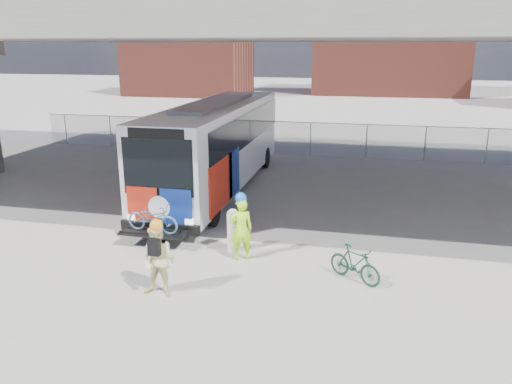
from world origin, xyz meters
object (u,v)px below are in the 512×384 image
(cyclist_tan, at_px, (158,260))
(bike_parked, at_px, (355,264))
(bus, at_px, (217,139))
(bollard, at_px, (233,229))
(cyclist_hivis, at_px, (241,228))

(cyclist_tan, distance_m, bike_parked, 4.94)
(bus, height_order, cyclist_tan, bus)
(bollard, height_order, cyclist_hivis, cyclist_hivis)
(bus, distance_m, bollard, 6.93)
(cyclist_tan, bearing_deg, bike_parked, 22.82)
(bike_parked, bearing_deg, bus, 72.64)
(cyclist_hivis, relative_size, bike_parked, 1.27)
(bollard, xyz_separation_m, cyclist_hivis, (0.38, -0.51, 0.25))
(bollard, distance_m, bike_parked, 3.75)
(cyclist_hivis, height_order, bike_parked, cyclist_hivis)
(bus, xyz_separation_m, cyclist_hivis, (2.78, -6.86, -1.16))
(bus, xyz_separation_m, bike_parked, (5.96, -7.52, -1.64))
(bollard, bearing_deg, cyclist_hivis, -52.99)
(bollard, xyz_separation_m, cyclist_tan, (-1.01, -3.01, 0.22))
(bike_parked, bearing_deg, bollard, 106.02)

